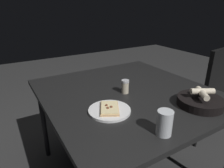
{
  "coord_description": "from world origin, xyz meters",
  "views": [
    {
      "loc": [
        -0.73,
        -1.01,
        1.28
      ],
      "look_at": [
        -0.1,
        0.05,
        0.78
      ],
      "focal_mm": 31.79,
      "sensor_mm": 36.0,
      "label": 1
    }
  ],
  "objects_px": {
    "bread_basket": "(200,101)",
    "pepper_shaker": "(125,87)",
    "chair_near": "(204,87)",
    "dining_table": "(127,98)",
    "beer_glass": "(164,124)",
    "pizza_plate": "(109,110)"
  },
  "relations": [
    {
      "from": "dining_table",
      "to": "beer_glass",
      "type": "xyz_separation_m",
      "value": [
        -0.14,
        -0.48,
        0.1
      ]
    },
    {
      "from": "dining_table",
      "to": "pepper_shaker",
      "type": "relative_size",
      "value": 12.62
    },
    {
      "from": "beer_glass",
      "to": "chair_near",
      "type": "height_order",
      "value": "chair_near"
    },
    {
      "from": "chair_near",
      "to": "dining_table",
      "type": "bearing_deg",
      "value": -177.56
    },
    {
      "from": "bread_basket",
      "to": "beer_glass",
      "type": "distance_m",
      "value": 0.4
    },
    {
      "from": "dining_table",
      "to": "pizza_plate",
      "type": "distance_m",
      "value": 0.31
    },
    {
      "from": "bread_basket",
      "to": "dining_table",
      "type": "bearing_deg",
      "value": 122.75
    },
    {
      "from": "bread_basket",
      "to": "pepper_shaker",
      "type": "bearing_deg",
      "value": 126.66
    },
    {
      "from": "chair_near",
      "to": "beer_glass",
      "type": "bearing_deg",
      "value": -153.98
    },
    {
      "from": "dining_table",
      "to": "beer_glass",
      "type": "bearing_deg",
      "value": -105.81
    },
    {
      "from": "beer_glass",
      "to": "bread_basket",
      "type": "bearing_deg",
      "value": 13.65
    },
    {
      "from": "pepper_shaker",
      "to": "chair_near",
      "type": "xyz_separation_m",
      "value": [
        0.96,
        0.05,
        -0.23
      ]
    },
    {
      "from": "dining_table",
      "to": "chair_near",
      "type": "relative_size",
      "value": 1.24
    },
    {
      "from": "pizza_plate",
      "to": "pepper_shaker",
      "type": "xyz_separation_m",
      "value": [
        0.22,
        0.16,
        0.03
      ]
    },
    {
      "from": "dining_table",
      "to": "pepper_shaker",
      "type": "bearing_deg",
      "value": -157.03
    },
    {
      "from": "bread_basket",
      "to": "pepper_shaker",
      "type": "distance_m",
      "value": 0.47
    },
    {
      "from": "beer_glass",
      "to": "chair_near",
      "type": "distance_m",
      "value": 1.21
    },
    {
      "from": "pepper_shaker",
      "to": "chair_near",
      "type": "height_order",
      "value": "chair_near"
    },
    {
      "from": "pepper_shaker",
      "to": "bread_basket",
      "type": "bearing_deg",
      "value": -53.34
    },
    {
      "from": "bread_basket",
      "to": "chair_near",
      "type": "bearing_deg",
      "value": 32.08
    },
    {
      "from": "beer_glass",
      "to": "chair_near",
      "type": "relative_size",
      "value": 0.13
    },
    {
      "from": "dining_table",
      "to": "chair_near",
      "type": "xyz_separation_m",
      "value": [
        0.93,
        0.04,
        -0.14
      ]
    }
  ]
}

